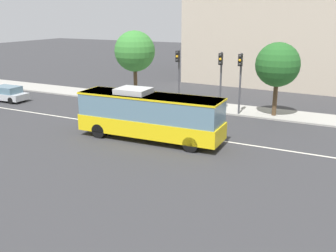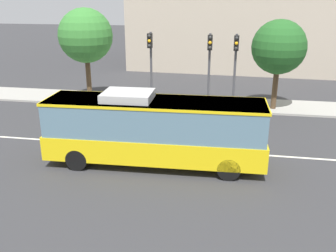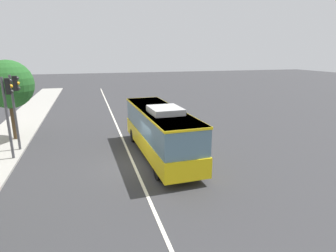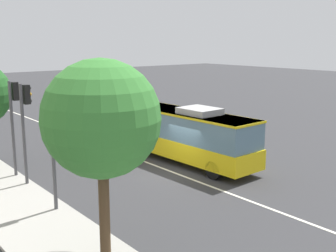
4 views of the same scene
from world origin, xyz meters
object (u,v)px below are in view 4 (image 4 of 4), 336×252
at_px(street_tree_kerbside_centre, 101,119).
at_px(traffic_light_mid_block, 14,112).
at_px(traffic_light_near_corner, 25,117).
at_px(traffic_light_far_corner, 55,131).
at_px(transit_bus, 185,133).

bearing_deg(street_tree_kerbside_centre, traffic_light_mid_block, -4.62).
bearing_deg(traffic_light_near_corner, street_tree_kerbside_centre, -99.06).
bearing_deg(traffic_light_far_corner, traffic_light_near_corner, 87.19).
bearing_deg(traffic_light_far_corner, street_tree_kerbside_centre, -95.82).
height_order(transit_bus, street_tree_kerbside_centre, street_tree_kerbside_centre).
height_order(traffic_light_mid_block, street_tree_kerbside_centre, street_tree_kerbside_centre).
bearing_deg(street_tree_kerbside_centre, traffic_light_near_corner, -5.23).
xyz_separation_m(traffic_light_near_corner, traffic_light_mid_block, (1.69, -0.04, 0.00)).
xyz_separation_m(transit_bus, traffic_light_near_corner, (1.82, 8.94, 1.75)).
bearing_deg(traffic_light_near_corner, transit_bus, -15.32).
relative_size(traffic_light_mid_block, traffic_light_far_corner, 1.00).
xyz_separation_m(traffic_light_far_corner, street_tree_kerbside_centre, (-4.81, 0.56, 1.25)).
distance_m(traffic_light_near_corner, traffic_light_mid_block, 1.69).
relative_size(transit_bus, street_tree_kerbside_centre, 1.49).
bearing_deg(traffic_light_near_corner, traffic_light_far_corner, -97.42).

